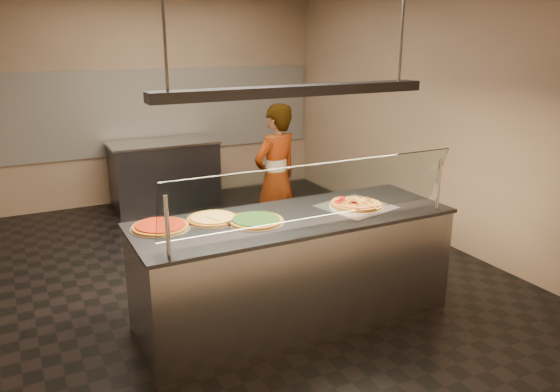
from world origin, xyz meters
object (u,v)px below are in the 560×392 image
perforated_tray (356,206)px  heat_lamp_housing (295,91)px  pizza_cheese (212,218)px  worker (276,178)px  pizza_spinach (256,220)px  prep_table (165,174)px  half_pizza_sausage (367,202)px  serving_counter (294,268)px  half_pizza_pepperoni (346,205)px  pizza_spatula (220,219)px  pizza_tomato (160,226)px  sneeze_guard (316,192)px

perforated_tray → heat_lamp_housing: heat_lamp_housing is taller
heat_lamp_housing → pizza_cheese: bearing=161.5°
perforated_tray → worker: worker is taller
pizza_spinach → heat_lamp_housing: 1.06m
perforated_tray → heat_lamp_housing: (-0.60, 0.02, 1.01)m
prep_table → pizza_spinach: bearing=-93.8°
half_pizza_sausage → worker: worker is taller
serving_counter → worker: worker is taller
pizza_spinach → pizza_cheese: bearing=144.1°
half_pizza_pepperoni → half_pizza_sausage: bearing=-0.8°
pizza_cheese → pizza_spatula: (0.03, -0.08, 0.01)m
serving_counter → prep_table: 3.71m
pizza_spinach → pizza_tomato: pizza_spinach is taller
pizza_spinach → pizza_spatula: size_ratio=1.99×
sneeze_guard → pizza_tomato: size_ratio=5.21×
prep_table → heat_lamp_housing: bearing=-88.4°
prep_table → half_pizza_pepperoni: bearing=-81.0°
perforated_tray → prep_table: (-0.70, 3.73, -0.47)m
pizza_tomato → heat_lamp_housing: size_ratio=0.20×
serving_counter → sneeze_guard: bearing=-90.0°
heat_lamp_housing → perforated_tray: bearing=-2.0°
perforated_tray → pizza_cheese: bearing=169.2°
pizza_spinach → heat_lamp_housing: heat_lamp_housing is taller
sneeze_guard → perforated_tray: sneeze_guard is taller
perforated_tray → pizza_tomato: size_ratio=1.39×
prep_table → pizza_tomato: bearing=-105.4°
half_pizza_pepperoni → pizza_spinach: (-0.84, 0.02, -0.02)m
half_pizza_sausage → prep_table: (-0.81, 3.73, -0.49)m
sneeze_guard → prep_table: (-0.10, 4.05, -0.76)m
pizza_tomato → worker: (1.65, 1.32, -0.11)m
half_pizza_pepperoni → pizza_spinach: bearing=178.4°
serving_counter → half_pizza_sausage: size_ratio=5.49×
serving_counter → perforated_tray: perforated_tray is taller
serving_counter → pizza_cheese: pizza_cheese is taller
pizza_tomato → worker: bearing=38.6°
sneeze_guard → perforated_tray: size_ratio=3.74×
pizza_spinach → pizza_cheese: 0.36m
perforated_tray → pizza_spinach: size_ratio=1.41×
prep_table → pizza_cheese: bearing=-98.7°
sneeze_guard → heat_lamp_housing: bearing=90.0°
perforated_tray → serving_counter: bearing=178.0°
pizza_spatula → worker: size_ratio=0.14×
pizza_tomato → half_pizza_pepperoni: bearing=-8.5°
pizza_spinach → prep_table: bearing=86.2°
sneeze_guard → pizza_spatula: (-0.61, 0.47, -0.27)m
half_pizza_sausage → prep_table: 3.85m
worker → heat_lamp_housing: heat_lamp_housing is taller
pizza_tomato → half_pizza_sausage: bearing=-7.5°
sneeze_guard → pizza_spatula: bearing=142.0°
pizza_cheese → pizza_tomato: same height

